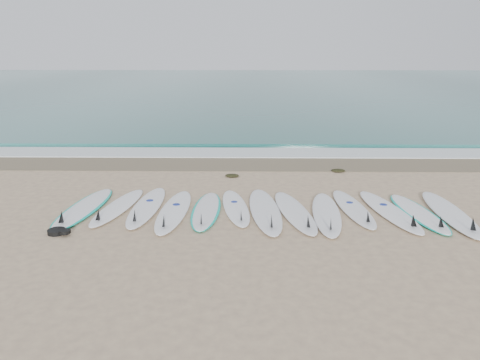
{
  "coord_description": "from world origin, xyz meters",
  "views": [
    {
      "loc": [
        -0.39,
        -9.2,
        3.32
      ],
      "look_at": [
        -0.54,
        0.99,
        0.4
      ],
      "focal_mm": 35.0,
      "sensor_mm": 36.0,
      "label": 1
    }
  ],
  "objects_px": {
    "surfboard_6": "(265,211)",
    "leash_coil": "(58,232)",
    "surfboard_12": "(451,214)",
    "surfboard_0": "(83,208)"
  },
  "relations": [
    {
      "from": "surfboard_6",
      "to": "leash_coil",
      "type": "distance_m",
      "value": 4.01
    },
    {
      "from": "surfboard_12",
      "to": "leash_coil",
      "type": "height_order",
      "value": "surfboard_12"
    },
    {
      "from": "surfboard_12",
      "to": "leash_coil",
      "type": "bearing_deg",
      "value": -170.51
    },
    {
      "from": "surfboard_6",
      "to": "surfboard_12",
      "type": "bearing_deg",
      "value": -6.17
    },
    {
      "from": "surfboard_0",
      "to": "surfboard_12",
      "type": "distance_m",
      "value": 7.58
    },
    {
      "from": "surfboard_0",
      "to": "surfboard_6",
      "type": "relative_size",
      "value": 0.95
    },
    {
      "from": "surfboard_0",
      "to": "surfboard_6",
      "type": "distance_m",
      "value": 3.82
    },
    {
      "from": "surfboard_12",
      "to": "surfboard_0",
      "type": "bearing_deg",
      "value": 179.83
    },
    {
      "from": "surfboard_0",
      "to": "surfboard_12",
      "type": "bearing_deg",
      "value": 3.14
    },
    {
      "from": "surfboard_0",
      "to": "leash_coil",
      "type": "distance_m",
      "value": 1.29
    }
  ]
}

